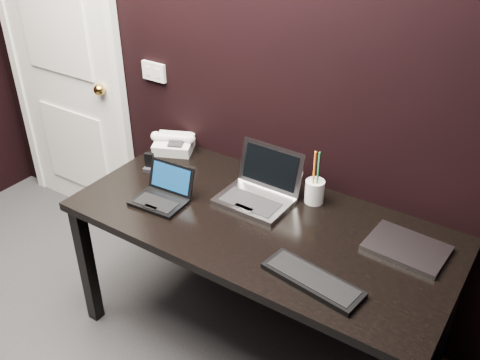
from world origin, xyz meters
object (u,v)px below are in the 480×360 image
Objects in this scene: desk at (260,234)px; mobile_phone at (149,164)px; desk_phone at (174,143)px; pen_cup at (315,190)px; ext_keyboard at (313,280)px; door at (63,61)px; silver_laptop at (258,192)px; netbook at (162,195)px; closed_laptop at (407,248)px.

desk is 18.00× the size of mobile_phone.
desk_phone is at bearing 97.38° from mobile_phone.
desk is 0.79m from desk_phone.
ext_keyboard is at bearing -63.68° from pen_cup.
door is 22.66× the size of mobile_phone.
door is at bearing 171.20° from silver_laptop.
netbook is 2.70× the size of mobile_phone.
desk is 6.56× the size of desk_phone.
desk is 0.21m from silver_laptop.
closed_laptop is (1.06, 0.27, -0.02)m from netbook.
desk_phone is at bearing 166.22° from silver_laptop.
mobile_phone is at bearing -175.92° from closed_laptop.
ext_keyboard is at bearing -25.35° from desk_phone.
ext_keyboard is 4.35× the size of mobile_phone.
door reaches higher than mobile_phone.
mobile_phone is at bearing -166.15° from pen_cup.
netbook is at bearing -145.08° from silver_laptop.
mobile_phone is (0.03, -0.23, -0.01)m from desk_phone.
ext_keyboard is 1.57× the size of pen_cup.
door is 8.26× the size of desk_phone.
pen_cup reaches higher than desk_phone.
silver_laptop is at bearing 125.60° from desk.
pen_cup is (0.83, 0.20, 0.03)m from mobile_phone.
desk_phone is (-0.27, 0.41, 0.01)m from netbook.
door is at bearing 161.57° from mobile_phone.
silver_laptop is at bearing -150.32° from pen_cup.
silver_laptop is 0.70m from closed_laptop.
ext_keyboard is at bearing -31.91° from desk.
pen_cup is at bearing 32.99° from netbook.
netbook is 0.98× the size of desk_phone.
ext_keyboard is 0.45m from closed_laptop.
netbook reaches higher than ext_keyboard.
desk is at bearing -54.40° from silver_laptop.
door is at bearing 176.37° from pen_cup.
door is at bearing 157.39° from netbook.
desk is at bearing 148.09° from ext_keyboard.
netbook is at bearing 172.33° from ext_keyboard.
desk is at bearing 14.54° from netbook.
pen_cup reaches higher than desk.
ext_keyboard is 0.55m from pen_cup.
silver_laptop is 0.60m from ext_keyboard.
silver_laptop is 0.61m from mobile_phone.
desk is at bearing -165.91° from closed_laptop.
closed_laptop is at bearing 58.84° from ext_keyboard.
ext_keyboard is 1.58× the size of desk_phone.
closed_laptop is at bearing 4.08° from mobile_phone.
pen_cup is at bearing -1.84° from desk_phone.
silver_laptop is 3.51× the size of mobile_phone.
pen_cup is at bearing 64.09° from desk.
pen_cup reaches higher than closed_laptop.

